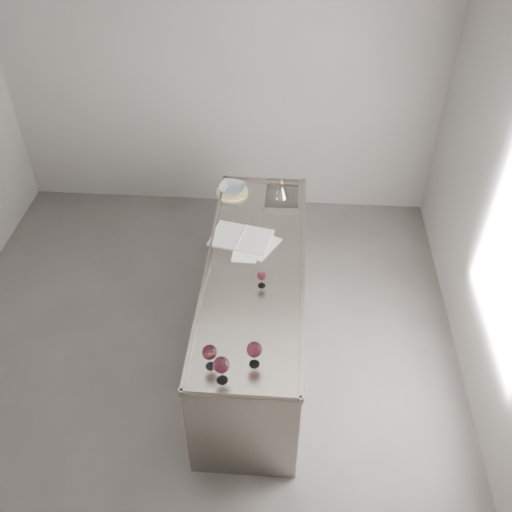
# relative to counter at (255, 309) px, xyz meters

# --- Properties ---
(room_shell) EXTENTS (4.54, 5.04, 2.84)m
(room_shell) POSITION_rel_counter_xyz_m (-0.50, -0.30, 0.93)
(room_shell) COLOR #504D4B
(room_shell) RESTS_ON ground
(counter) EXTENTS (0.77, 2.42, 0.97)m
(counter) POSITION_rel_counter_xyz_m (0.00, 0.00, 0.00)
(counter) COLOR gray
(counter) RESTS_ON ground
(wine_glass_left) EXTENTS (0.10, 0.10, 0.19)m
(wine_glass_left) POSITION_rel_counter_xyz_m (-0.21, -0.98, 0.60)
(wine_glass_left) COLOR white
(wine_glass_left) RESTS_ON counter
(wine_glass_middle) EXTENTS (0.10, 0.10, 0.20)m
(wine_glass_middle) POSITION_rel_counter_xyz_m (-0.13, -1.08, 0.61)
(wine_glass_middle) COLOR white
(wine_glass_middle) RESTS_ON counter
(wine_glass_right) EXTENTS (0.10, 0.10, 0.20)m
(wine_glass_right) POSITION_rel_counter_xyz_m (0.07, -0.94, 0.61)
(wine_glass_right) COLOR white
(wine_glass_right) RESTS_ON counter
(wine_glass_small) EXTENTS (0.07, 0.07, 0.14)m
(wine_glass_small) POSITION_rel_counter_xyz_m (0.07, -0.21, 0.57)
(wine_glass_small) COLOR white
(wine_glass_small) RESTS_ON counter
(notebook) EXTENTS (0.54, 0.43, 0.02)m
(notebook) POSITION_rel_counter_xyz_m (-0.14, 0.33, 0.47)
(notebook) COLOR white
(notebook) RESTS_ON counter
(loose_paper_top) EXTENTS (0.20, 0.28, 0.00)m
(loose_paper_top) POSITION_rel_counter_xyz_m (-0.09, 0.17, 0.47)
(loose_paper_top) COLOR white
(loose_paper_top) RESTS_ON counter
(loose_paper_under) EXTENTS (0.36, 0.40, 0.00)m
(loose_paper_under) POSITION_rel_counter_xyz_m (0.02, 0.25, 0.47)
(loose_paper_under) COLOR white
(loose_paper_under) RESTS_ON counter
(trivet) EXTENTS (0.33, 0.33, 0.02)m
(trivet) POSITION_rel_counter_xyz_m (-0.28, 0.97, 0.48)
(trivet) COLOR #CBC783
(trivet) RESTS_ON counter
(ceramic_bowl) EXTENTS (0.27, 0.27, 0.06)m
(ceramic_bowl) POSITION_rel_counter_xyz_m (-0.28, 0.97, 0.52)
(ceramic_bowl) COLOR #8C9FA3
(ceramic_bowl) RESTS_ON trivet
(wine_funnel) EXTENTS (0.13, 0.13, 0.18)m
(wine_funnel) POSITION_rel_counter_xyz_m (0.17, 0.94, 0.52)
(wine_funnel) COLOR #9C958B
(wine_funnel) RESTS_ON counter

